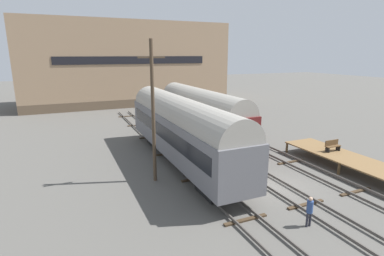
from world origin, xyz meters
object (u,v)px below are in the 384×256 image
(train_car_maroon, at_px, (201,112))
(utility_pole, at_px, (153,111))
(bench, at_px, (332,145))
(train_car_grey, at_px, (181,127))
(person_worker, at_px, (310,209))

(train_car_maroon, relative_size, utility_pole, 1.63)
(bench, relative_size, utility_pole, 0.15)
(train_car_maroon, bearing_deg, utility_pole, -133.52)
(train_car_grey, bearing_deg, train_car_maroon, 50.53)
(train_car_maroon, height_order, utility_pole, utility_pole)
(train_car_maroon, relative_size, bench, 11.21)
(person_worker, relative_size, utility_pole, 0.17)
(train_car_grey, height_order, utility_pole, utility_pole)
(train_car_grey, bearing_deg, utility_pole, -140.67)
(utility_pole, bearing_deg, train_car_grey, 39.33)
(person_worker, bearing_deg, train_car_maroon, 84.62)
(utility_pole, bearing_deg, bench, -9.19)
(train_car_grey, relative_size, utility_pole, 1.88)
(person_worker, height_order, utility_pole, utility_pole)
(train_car_grey, distance_m, person_worker, 11.65)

